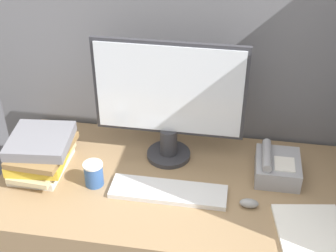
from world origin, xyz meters
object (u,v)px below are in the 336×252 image
object	(u,v)px
mouse	(249,203)
coffee_cup	(94,174)
book_stack	(41,153)
keyboard	(168,192)
desk_telephone	(277,167)
monitor	(169,101)

from	to	relation	value
mouse	coffee_cup	distance (m)	0.61
book_stack	mouse	bearing A→B (deg)	-5.81
book_stack	keyboard	bearing A→B (deg)	-6.78
coffee_cup	desk_telephone	bearing A→B (deg)	13.47
monitor	coffee_cup	xyz separation A→B (m)	(-0.26, -0.23, -0.22)
monitor	keyboard	world-z (taller)	monitor
mouse	desk_telephone	world-z (taller)	desk_telephone
coffee_cup	book_stack	distance (m)	0.24
desk_telephone	monitor	bearing A→B (deg)	172.45
coffee_cup	desk_telephone	size ratio (longest dim) A/B	0.49
book_stack	desk_telephone	size ratio (longest dim) A/B	1.50
book_stack	desk_telephone	bearing A→B (deg)	7.02
monitor	book_stack	xyz separation A→B (m)	(-0.49, -0.17, -0.19)
mouse	coffee_cup	xyz separation A→B (m)	(-0.60, 0.03, 0.03)
monitor	coffee_cup	size ratio (longest dim) A/B	6.07
book_stack	monitor	bearing A→B (deg)	19.57
coffee_cup	mouse	bearing A→B (deg)	-2.98
keyboard	desk_telephone	size ratio (longest dim) A/B	2.21
monitor	mouse	size ratio (longest dim) A/B	8.55
book_stack	desk_telephone	xyz separation A→B (m)	(0.94, 0.12, -0.04)
mouse	book_stack	bearing A→B (deg)	174.19
keyboard	coffee_cup	size ratio (longest dim) A/B	4.50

